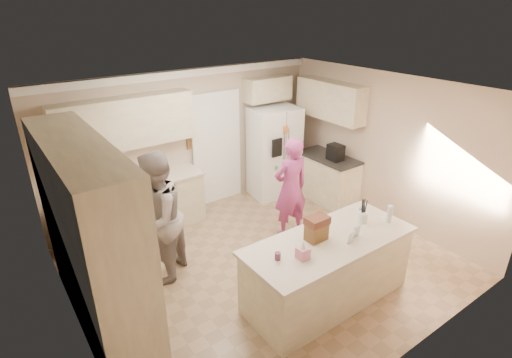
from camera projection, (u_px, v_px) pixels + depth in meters
floor at (264, 264)px, 6.07m from camera, size 5.20×4.60×0.02m
ceiling at (266, 91)px, 5.01m from camera, size 5.20×4.60×0.02m
wall_back at (189, 142)px, 7.25m from camera, size 5.20×0.02×2.60m
wall_front at (409, 268)px, 3.83m from camera, size 5.20×0.02×2.60m
wall_left at (64, 248)px, 4.15m from camera, size 0.02×4.60×2.60m
wall_right at (385, 149)px, 6.93m from camera, size 0.02×4.60×2.60m
crown_back at (185, 74)px, 6.71m from camera, size 5.20×0.08×0.12m
pantry_bank at (92, 240)px, 4.51m from camera, size 0.60×2.60×2.35m
back_base_cab at (139, 208)px, 6.76m from camera, size 2.20×0.60×0.88m
back_countertop at (136, 184)px, 6.57m from camera, size 2.24×0.63×0.04m
back_upper_cab at (125, 123)px, 6.26m from camera, size 2.20×0.35×0.80m
doorway_opening at (216, 150)px, 7.63m from camera, size 0.90×0.06×2.10m
doorway_casing at (217, 150)px, 7.60m from camera, size 1.02×0.03×2.22m
wall_frame_upper at (190, 129)px, 7.13m from camera, size 0.15×0.02×0.20m
wall_frame_lower at (191, 144)px, 7.24m from camera, size 0.15×0.02×0.20m
refrigerator at (274, 152)px, 7.91m from camera, size 0.99×0.83×1.80m
fridge_seam at (285, 158)px, 7.65m from camera, size 0.02×0.02×1.78m
fridge_dispenser at (277, 148)px, 7.42m from camera, size 0.22×0.03×0.35m
fridge_handle_l at (284, 151)px, 7.55m from camera, size 0.02×0.02×0.85m
fridge_handle_r at (288, 150)px, 7.60m from camera, size 0.02×0.02×0.85m
over_fridge_cab at (268, 89)px, 7.67m from camera, size 0.95×0.35×0.45m
right_base_cab at (327, 179)px, 7.86m from camera, size 0.60×1.20×0.88m
right_countertop at (329, 157)px, 7.67m from camera, size 0.63×1.24×0.04m
right_upper_cab at (330, 100)px, 7.46m from camera, size 0.35×1.50×0.70m
coffee_maker at (335, 152)px, 7.43m from camera, size 0.22×0.28×0.30m
island_base at (327, 271)px, 5.18m from camera, size 2.20×0.90×0.88m
island_top at (330, 241)px, 4.99m from camera, size 2.28×0.96×0.05m
utensil_crock at (362, 217)px, 5.34m from camera, size 0.13×0.13×0.15m
tissue_box at (303, 253)px, 4.59m from camera, size 0.13×0.13×0.14m
tissue_plume at (303, 245)px, 4.54m from camera, size 0.08×0.08×0.08m
dollhouse_body at (316, 232)px, 4.93m from camera, size 0.26×0.18×0.22m
dollhouse_roof at (317, 221)px, 4.87m from camera, size 0.28×0.20×0.10m
jam_jar at (278, 256)px, 4.58m from camera, size 0.07×0.07×0.09m
greeting_card_a at (351, 237)px, 4.88m from camera, size 0.12×0.06×0.16m
greeting_card_b at (356, 231)px, 5.00m from camera, size 0.12×0.05×0.16m
water_bottle at (389, 214)px, 5.33m from camera, size 0.07×0.07×0.24m
shaker_salt at (361, 211)px, 5.57m from camera, size 0.05×0.05×0.09m
shaker_pepper at (364, 209)px, 5.60m from camera, size 0.05×0.05×0.09m
teen_boy at (157, 219)px, 5.39m from camera, size 1.17×1.15×1.90m
teen_girl at (291, 188)px, 6.50m from camera, size 0.66×0.47×1.72m
fridge_magnets at (286, 158)px, 7.64m from camera, size 0.76×0.02×1.44m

